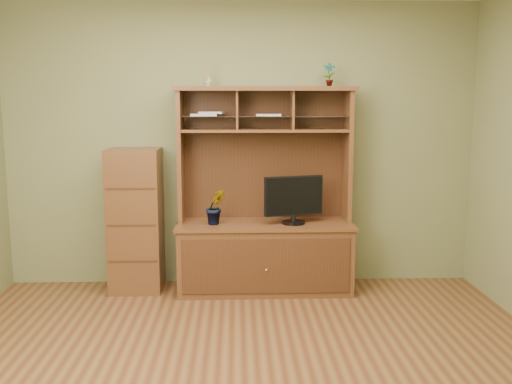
{
  "coord_description": "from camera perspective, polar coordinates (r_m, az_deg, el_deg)",
  "views": [
    {
      "loc": [
        -0.05,
        -3.49,
        1.76
      ],
      "look_at": [
        0.12,
        1.2,
        1.02
      ],
      "focal_mm": 40.0,
      "sensor_mm": 36.0,
      "label": 1
    }
  ],
  "objects": [
    {
      "name": "room",
      "position": [
        3.51,
        -1.22,
        2.27
      ],
      "size": [
        4.54,
        4.04,
        2.74
      ],
      "color": "#542D18",
      "rests_on": "ground"
    },
    {
      "name": "media_hutch",
      "position": [
        5.37,
        0.87,
        -4.35
      ],
      "size": [
        1.66,
        0.61,
        1.9
      ],
      "color": "#472814",
      "rests_on": "room"
    },
    {
      "name": "monitor",
      "position": [
        5.23,
        3.79,
        -0.69
      ],
      "size": [
        0.55,
        0.21,
        0.44
      ],
      "rotation": [
        0.0,
        0.0,
        0.26
      ],
      "color": "black",
      "rests_on": "media_hutch"
    },
    {
      "name": "orchid_plant",
      "position": [
        5.22,
        -4.07,
        -1.49
      ],
      "size": [
        0.21,
        0.19,
        0.33
      ],
      "primitive_type": "imported",
      "rotation": [
        0.0,
        0.0,
        0.27
      ],
      "color": "#23581E",
      "rests_on": "media_hutch"
    },
    {
      "name": "top_plant",
      "position": [
        5.37,
        7.31,
        11.57
      ],
      "size": [
        0.13,
        0.1,
        0.22
      ],
      "primitive_type": "imported",
      "rotation": [
        0.0,
        0.0,
        -0.18
      ],
      "color": "#386623",
      "rests_on": "media_hutch"
    },
    {
      "name": "reed_diffuser",
      "position": [
        5.3,
        -4.93,
        11.58
      ],
      "size": [
        0.05,
        0.05,
        0.26
      ],
      "color": "silver",
      "rests_on": "media_hutch"
    },
    {
      "name": "magazines",
      "position": [
        5.29,
        -2.87,
        7.78
      ],
      "size": [
        0.83,
        0.2,
        0.04
      ],
      "color": "#AEAEB3",
      "rests_on": "media_hutch"
    },
    {
      "name": "side_cabinet",
      "position": [
        5.45,
        -11.95,
        -2.78
      ],
      "size": [
        0.48,
        0.44,
        1.34
      ],
      "color": "#472814",
      "rests_on": "room"
    }
  ]
}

